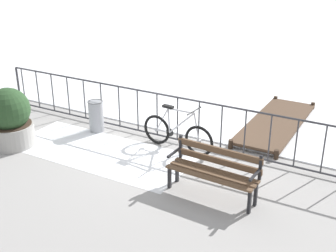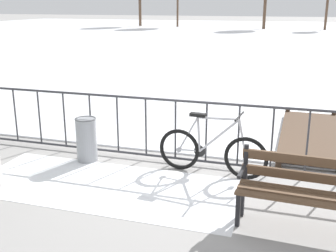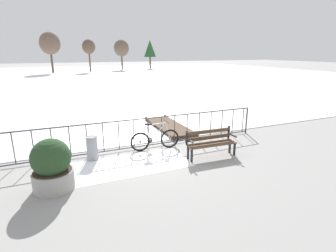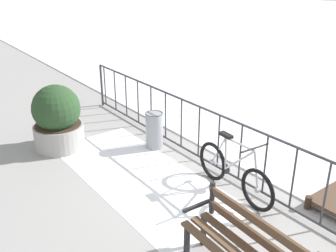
# 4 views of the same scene
# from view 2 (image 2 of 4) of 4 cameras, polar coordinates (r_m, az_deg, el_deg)

# --- Properties ---
(ground_plane) EXTENTS (160.00, 160.00, 0.00)m
(ground_plane) POSITION_cam_2_polar(r_m,az_deg,el_deg) (6.94, 3.00, -5.18)
(ground_plane) COLOR gray
(frozen_pond) EXTENTS (80.00, 56.00, 0.03)m
(frozen_pond) POSITION_cam_2_polar(r_m,az_deg,el_deg) (34.78, 15.27, 11.57)
(frozen_pond) COLOR white
(frozen_pond) RESTS_ON ground
(snow_patch) EXTENTS (3.91, 1.65, 0.01)m
(snow_patch) POSITION_cam_2_polar(r_m,az_deg,el_deg) (6.20, -8.42, -7.99)
(snow_patch) COLOR white
(snow_patch) RESTS_ON ground
(railing_fence) EXTENTS (9.06, 0.06, 1.07)m
(railing_fence) POSITION_cam_2_polar(r_m,az_deg,el_deg) (6.75, 3.07, -0.75)
(railing_fence) COLOR #38383D
(railing_fence) RESTS_ON ground
(bicycle_near_railing) EXTENTS (1.71, 0.52, 0.97)m
(bicycle_near_railing) POSITION_cam_2_polar(r_m,az_deg,el_deg) (6.45, 5.88, -3.43)
(bicycle_near_railing) COLOR black
(bicycle_near_railing) RESTS_ON ground
(park_bench) EXTENTS (1.62, 0.55, 0.89)m
(park_bench) POSITION_cam_2_polar(r_m,az_deg,el_deg) (5.13, 18.52, -7.87)
(park_bench) COLOR brown
(park_bench) RESTS_ON ground
(trash_bin) EXTENTS (0.35, 0.35, 0.73)m
(trash_bin) POSITION_cam_2_polar(r_m,az_deg,el_deg) (7.10, -10.92, -1.75)
(trash_bin) COLOR gray
(trash_bin) RESTS_ON ground
(wooden_dock) EXTENTS (1.10, 3.31, 0.20)m
(wooden_dock) POSITION_cam_2_polar(r_m,az_deg,el_deg) (8.51, 18.69, -1.09)
(wooden_dock) COLOR #4C3828
(wooden_dock) RESTS_ON ground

